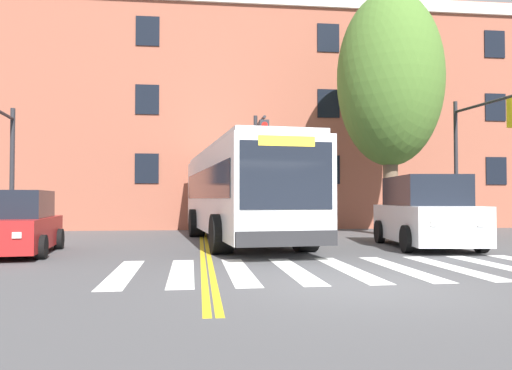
{
  "coord_description": "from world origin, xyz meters",
  "views": [
    {
      "loc": [
        -2.8,
        -8.26,
        1.48
      ],
      "look_at": [
        -0.92,
        7.91,
        1.93
      ],
      "focal_mm": 35.0,
      "sensor_mm": 36.0,
      "label": 1
    }
  ],
  "objects_px": {
    "car_red_near_lane": "(14,225)",
    "traffic_light_near_corner": "(478,141)",
    "traffic_light_overhead": "(259,154)",
    "city_bus": "(239,191)",
    "car_white_far_lane": "(425,213)",
    "car_navy_behind_bus": "(231,211)",
    "street_tree_curbside_large": "(390,80)"
  },
  "relations": [
    {
      "from": "car_navy_behind_bus",
      "to": "traffic_light_near_corner",
      "type": "distance_m",
      "value": 13.25
    },
    {
      "from": "car_white_far_lane",
      "to": "car_navy_behind_bus",
      "type": "distance_m",
      "value": 13.73
    },
    {
      "from": "city_bus",
      "to": "car_navy_behind_bus",
      "type": "bearing_deg",
      "value": 88.01
    },
    {
      "from": "car_navy_behind_bus",
      "to": "traffic_light_overhead",
      "type": "xyz_separation_m",
      "value": [
        0.61,
        -7.89,
        2.46
      ]
    },
    {
      "from": "car_white_far_lane",
      "to": "street_tree_curbside_large",
      "type": "bearing_deg",
      "value": 79.45
    },
    {
      "from": "car_white_far_lane",
      "to": "traffic_light_near_corner",
      "type": "distance_m",
      "value": 5.63
    },
    {
      "from": "city_bus",
      "to": "car_navy_behind_bus",
      "type": "xyz_separation_m",
      "value": [
        0.35,
        10.11,
        -0.95
      ]
    },
    {
      "from": "car_navy_behind_bus",
      "to": "traffic_light_overhead",
      "type": "height_order",
      "value": "traffic_light_overhead"
    },
    {
      "from": "traffic_light_near_corner",
      "to": "street_tree_curbside_large",
      "type": "distance_m",
      "value": 4.28
    },
    {
      "from": "car_white_far_lane",
      "to": "traffic_light_near_corner",
      "type": "xyz_separation_m",
      "value": [
        3.73,
        3.29,
        2.64
      ]
    },
    {
      "from": "car_white_far_lane",
      "to": "street_tree_curbside_large",
      "type": "height_order",
      "value": "street_tree_curbside_large"
    },
    {
      "from": "car_white_far_lane",
      "to": "car_navy_behind_bus",
      "type": "bearing_deg",
      "value": 111.87
    },
    {
      "from": "traffic_light_overhead",
      "to": "street_tree_curbside_large",
      "type": "xyz_separation_m",
      "value": [
        5.45,
        0.24,
        3.13
      ]
    },
    {
      "from": "traffic_light_near_corner",
      "to": "street_tree_curbside_large",
      "type": "height_order",
      "value": "street_tree_curbside_large"
    },
    {
      "from": "traffic_light_near_corner",
      "to": "traffic_light_overhead",
      "type": "bearing_deg",
      "value": 169.31
    },
    {
      "from": "car_red_near_lane",
      "to": "traffic_light_near_corner",
      "type": "relative_size",
      "value": 0.77
    },
    {
      "from": "city_bus",
      "to": "car_navy_behind_bus",
      "type": "distance_m",
      "value": 10.16
    },
    {
      "from": "car_white_far_lane",
      "to": "traffic_light_overhead",
      "type": "distance_m",
      "value": 6.98
    },
    {
      "from": "traffic_light_near_corner",
      "to": "car_white_far_lane",
      "type": "bearing_deg",
      "value": -138.54
    },
    {
      "from": "car_navy_behind_bus",
      "to": "street_tree_curbside_large",
      "type": "height_order",
      "value": "street_tree_curbside_large"
    },
    {
      "from": "city_bus",
      "to": "street_tree_curbside_large",
      "type": "relative_size",
      "value": 1.19
    },
    {
      "from": "city_bus",
      "to": "car_white_far_lane",
      "type": "height_order",
      "value": "city_bus"
    },
    {
      "from": "traffic_light_near_corner",
      "to": "street_tree_curbside_large",
      "type": "xyz_separation_m",
      "value": [
        -2.78,
        1.8,
        2.71
      ]
    },
    {
      "from": "city_bus",
      "to": "street_tree_curbside_large",
      "type": "height_order",
      "value": "street_tree_curbside_large"
    },
    {
      "from": "street_tree_curbside_large",
      "to": "traffic_light_near_corner",
      "type": "bearing_deg",
      "value": -32.91
    },
    {
      "from": "car_red_near_lane",
      "to": "street_tree_curbside_large",
      "type": "bearing_deg",
      "value": 24.24
    },
    {
      "from": "traffic_light_overhead",
      "to": "city_bus",
      "type": "bearing_deg",
      "value": -113.37
    },
    {
      "from": "traffic_light_near_corner",
      "to": "street_tree_curbside_large",
      "type": "relative_size",
      "value": 0.54
    },
    {
      "from": "car_red_near_lane",
      "to": "traffic_light_near_corner",
      "type": "distance_m",
      "value": 16.19
    },
    {
      "from": "car_navy_behind_bus",
      "to": "traffic_light_near_corner",
      "type": "xyz_separation_m",
      "value": [
        8.84,
        -9.44,
        2.88
      ]
    },
    {
      "from": "car_red_near_lane",
      "to": "traffic_light_near_corner",
      "type": "height_order",
      "value": "traffic_light_near_corner"
    },
    {
      "from": "car_white_far_lane",
      "to": "city_bus",
      "type": "bearing_deg",
      "value": 154.36
    }
  ]
}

